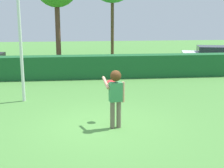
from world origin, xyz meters
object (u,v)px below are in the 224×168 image
(lamppost, at_px, (18,5))
(parked_car_white, at_px, (214,55))
(person, at_px, (116,92))
(frisbee, at_px, (111,82))

(lamppost, relative_size, parked_car_white, 1.52)
(person, bearing_deg, parked_car_white, 54.53)
(person, height_order, parked_car_white, person)
(person, distance_m, parked_car_white, 13.85)
(frisbee, distance_m, parked_car_white, 13.30)
(frisbee, bearing_deg, person, -85.52)
(person, bearing_deg, frisbee, 94.48)
(person, height_order, lamppost, lamppost)
(lamppost, bearing_deg, parked_car_white, 34.91)
(person, relative_size, lamppost, 0.26)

